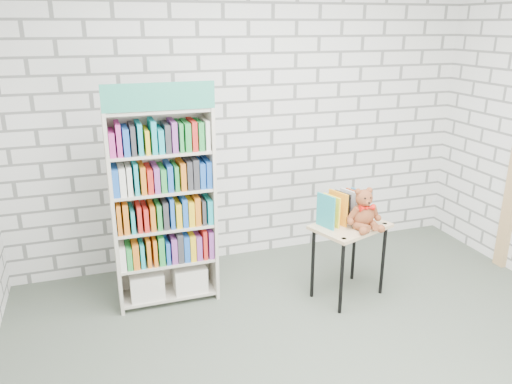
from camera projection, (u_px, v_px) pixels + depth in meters
name	position (u px, v px, depth m)	size (l,w,h in m)	color
ground	(340.00, 374.00, 3.35)	(4.50, 4.50, 0.00)	#4B5548
room_shell	(357.00, 109.00, 2.78)	(4.52, 4.02, 2.81)	silver
bookshelf	(163.00, 206.00, 4.02)	(0.82, 0.32, 1.84)	beige
display_table	(350.00, 235.00, 4.16)	(0.71, 0.60, 0.65)	tan
table_books	(343.00, 207.00, 4.16)	(0.46, 0.32, 0.25)	teal
teddy_bear	(364.00, 212.00, 4.04)	(0.31, 0.28, 0.33)	brown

